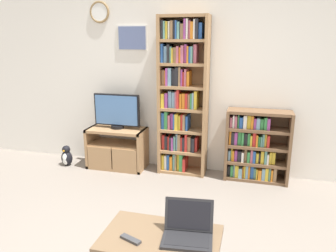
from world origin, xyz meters
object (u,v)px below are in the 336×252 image
Objects in this scene: tv_stand at (117,148)px; remote_near_laptop at (131,239)px; television at (117,111)px; bookshelf_short at (254,147)px; penguin_figurine at (67,156)px; laptop at (188,229)px; bookshelf_tall at (181,96)px; coffee_table at (161,243)px.

tv_stand reaches higher than remote_near_laptop.
television reaches higher than remote_near_laptop.
bookshelf_short is (1.84, 0.09, 0.15)m from tv_stand.
penguin_figurine is at bearing -175.14° from bookshelf_short.
laptop is 2.24× the size of remote_near_laptop.
coffee_table is at bearing -81.06° from bookshelf_tall.
tv_stand is 2.16× the size of laptop.
remote_near_laptop is at bearing -64.76° from television.
bookshelf_tall reaches higher than laptop.
television reaches higher than coffee_table.
penguin_figurine is (-1.61, -0.22, -0.90)m from bookshelf_tall.
television is 0.92m from bookshelf_tall.
bookshelf_short is at bearing 1.45° from television.
bookshelf_short reaches higher than penguin_figurine.
penguin_figurine is (-0.73, -0.17, -0.66)m from television.
tv_stand is 4.83× the size of remote_near_laptop.
remote_near_laptop is at bearing -49.05° from penguin_figurine.
remote_near_laptop is (-0.18, -0.10, 0.06)m from coffee_table.
tv_stand reaches higher than penguin_figurine.
bookshelf_short is 3.07× the size of penguin_figurine.
tv_stand is 0.39× the size of bookshelf_tall.
bookshelf_tall is 1.86m from penguin_figurine.
bookshelf_short is at bearing 4.86° from penguin_figurine.
television is at bearing -133.19° from remote_near_laptop.
laptop is at bearing -101.40° from bookshelf_short.
television reaches higher than bookshelf_short.
television is at bearing -176.76° from bookshelf_tall.
coffee_table is 5.01× the size of remote_near_laptop.
laptop reaches higher than remote_near_laptop.
tv_stand is 2.49m from laptop.
bookshelf_tall is at bearing 7.84° from penguin_figurine.
television is 2.18× the size of penguin_figurine.
remote_near_laptop is at bearing -64.23° from tv_stand.
tv_stand is at bearing -132.65° from remote_near_laptop.
bookshelf_short is at bearing 74.13° from coffee_table.
laptop is (1.42, -2.03, 0.21)m from tv_stand.
tv_stand is at bearing -174.15° from bookshelf_tall.
bookshelf_tall is 12.34× the size of remote_near_laptop.
laptop is at bearing -41.63° from penguin_figurine.
television is at bearing -178.55° from bookshelf_short.
bookshelf_tall is (0.89, 0.05, 0.24)m from television.
coffee_table is at bearing -105.87° from bookshelf_short.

